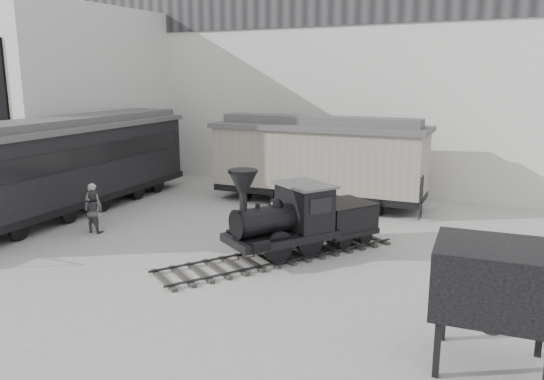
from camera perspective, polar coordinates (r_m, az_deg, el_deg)
The scene contains 9 objects.
ground at distance 14.76m, azimuth -8.30°, elevation -10.61°, with size 90.00×90.00×0.00m, color #9E9E9B.
north_wall at distance 27.26m, azimuth 9.84°, elevation 11.79°, with size 34.00×2.51×11.00m.
west_pavilion at distance 30.75m, azimuth -20.57°, elevation 9.26°, with size 7.00×12.11×9.00m.
locomotive at distance 17.06m, azimuth 2.69°, elevation -3.51°, with size 5.90×7.86×2.89m.
boxcar at distance 23.74m, azimuth 5.01°, elevation 3.41°, with size 9.72×3.36×3.94m.
passenger_coach at distance 23.73m, azimuth -20.73°, elevation 2.61°, with size 3.84×14.02×3.71m.
visitor_a at distance 20.96m, azimuth -18.65°, elevation -1.66°, with size 0.65×0.43×1.78m, color #AFAFAC.
visitor_b at distance 20.59m, azimuth -18.66°, elevation -2.17°, with size 0.78×0.61×1.60m, color #454449.
coal_hopper at distance 11.32m, azimuth 22.89°, elevation -9.77°, with size 2.46×2.07×2.53m.
Camera 1 is at (7.85, -11.12, 5.72)m, focal length 35.00 mm.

